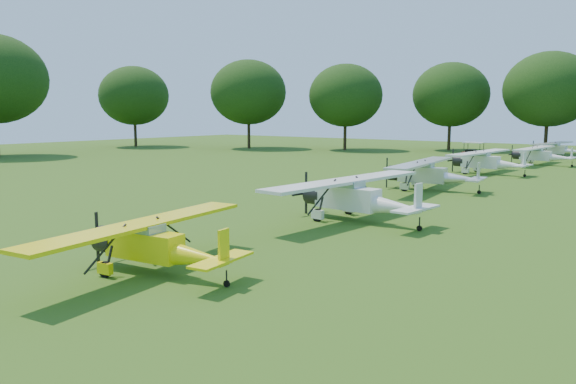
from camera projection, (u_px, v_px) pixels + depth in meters
name	position (u px, v px, depth m)	size (l,w,h in m)	color
ground	(286.00, 228.00, 25.64)	(160.00, 160.00, 0.00)	#2D5415
tree_belt	(359.00, 42.00, 22.49)	(137.36, 130.27, 14.52)	black
aircraft_2	(154.00, 242.00, 18.17)	(5.83, 9.26, 1.82)	#FFEB0A
aircraft_3	(356.00, 195.00, 27.05)	(6.96, 11.09, 2.18)	white
aircraft_4	(430.00, 172.00, 37.86)	(6.71, 10.66, 2.09)	silver
aircraft_5	(486.00, 160.00, 47.96)	(6.62, 10.54, 2.08)	white
aircraft_6	(540.00, 154.00, 56.36)	(6.09, 9.69, 1.91)	white
aircraft_7	(557.00, 148.00, 65.41)	(6.15, 9.76, 1.92)	silver
golf_cart	(473.00, 154.00, 62.93)	(2.34, 1.49, 1.96)	red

